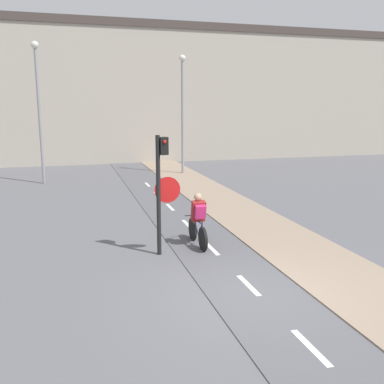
{
  "coord_description": "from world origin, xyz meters",
  "views": [
    {
      "loc": [
        -3.49,
        -7.42,
        3.77
      ],
      "look_at": [
        0.0,
        4.95,
        1.2
      ],
      "focal_mm": 40.0,
      "sensor_mm": 36.0,
      "label": 1
    }
  ],
  "objects_px": {
    "street_lamp_far": "(38,98)",
    "cyclist_near": "(198,221)",
    "street_lamp_sidewalk": "(182,102)",
    "traffic_light_pole": "(162,182)"
  },
  "relations": [
    {
      "from": "street_lamp_far",
      "to": "cyclist_near",
      "type": "height_order",
      "value": "street_lamp_far"
    },
    {
      "from": "traffic_light_pole",
      "to": "street_lamp_far",
      "type": "distance_m",
      "value": 12.58
    },
    {
      "from": "traffic_light_pole",
      "to": "cyclist_near",
      "type": "bearing_deg",
      "value": 20.06
    },
    {
      "from": "street_lamp_sidewalk",
      "to": "street_lamp_far",
      "type": "bearing_deg",
      "value": -171.3
    },
    {
      "from": "street_lamp_far",
      "to": "street_lamp_sidewalk",
      "type": "relative_size",
      "value": 1.04
    },
    {
      "from": "street_lamp_sidewalk",
      "to": "cyclist_near",
      "type": "distance_m",
      "value": 13.33
    },
    {
      "from": "street_lamp_far",
      "to": "cyclist_near",
      "type": "bearing_deg",
      "value": -67.99
    },
    {
      "from": "street_lamp_far",
      "to": "cyclist_near",
      "type": "xyz_separation_m",
      "value": [
        4.63,
        -11.46,
        -3.45
      ]
    },
    {
      "from": "traffic_light_pole",
      "to": "cyclist_near",
      "type": "distance_m",
      "value": 1.67
    },
    {
      "from": "traffic_light_pole",
      "to": "street_lamp_far",
      "type": "bearing_deg",
      "value": 106.66
    }
  ]
}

